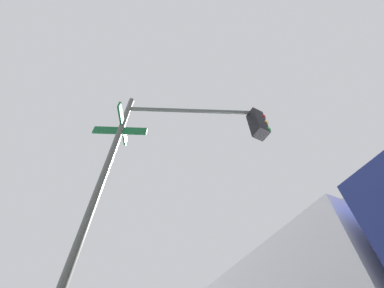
{
  "coord_description": "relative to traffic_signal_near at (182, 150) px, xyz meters",
  "views": [
    {
      "loc": [
        -3.77,
        -7.32,
        0.92
      ],
      "look_at": [
        -6.68,
        -5.83,
        4.84
      ],
      "focal_mm": 23.13,
      "sensor_mm": 36.0,
      "label": 1
    }
  ],
  "objects": [
    {
      "name": "traffic_signal_near",
      "position": [
        0.0,
        0.0,
        0.0
      ],
      "size": [
        1.86,
        3.41,
        6.28
      ],
      "color": "#474C47",
      "rests_on": "ground_plane"
    }
  ]
}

